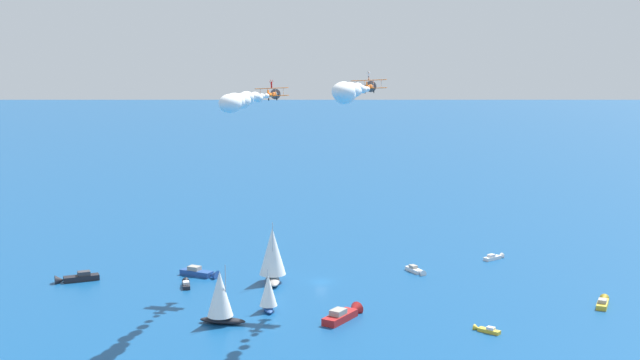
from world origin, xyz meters
name	(u,v)px	position (x,y,z in m)	size (l,w,h in m)	color
ground_plane	(321,282)	(0.00, 0.00, 0.00)	(2000.00, 2000.00, 0.00)	navy
motorboat_near_centre	(603,302)	(58.11, -2.28, 0.58)	(3.12, 7.63, 2.15)	gold
motorboat_far_port	(75,278)	(-52.16, -13.31, 0.73)	(8.81, 7.59, 2.70)	black
motorboat_far_stbd	(344,314)	(10.50, -23.34, 0.83)	(5.92, 10.97, 3.09)	#B21E1E
sailboat_inshore	(273,255)	(-10.17, -2.90, 6.17)	(7.44, 10.83, 13.52)	#9E9993
sailboat_offshore	(268,292)	(-4.71, -22.37, 3.67)	(4.53, 6.40, 8.04)	#23478C
motorboat_trailing	(495,257)	(35.84, 30.14, 0.48)	(4.95, 5.79, 1.77)	white
sailboat_ahead	(220,297)	(-10.84, -31.72, 5.09)	(8.81, 5.12, 11.15)	black
motorboat_mid_cluster	(186,284)	(-27.20, -10.55, 0.47)	(4.02, 6.09, 1.75)	black
motorboat_outer_ring_b	(201,273)	(-27.10, -2.47, 0.74)	(9.73, 4.36, 2.74)	#23478C
motorboat_outer_ring_c	(486,330)	(36.51, -24.05, 0.39)	(5.05, 3.23, 1.44)	gold
motorboat_outer_ring_d	(416,271)	(19.08, 12.73, 0.51)	(5.52, 6.05, 1.89)	white
biplane_lead	(272,94)	(-10.79, -0.41, 40.79)	(7.34, 6.81, 3.59)	orange
wingwalker_lead	(271,84)	(-10.89, -0.40, 42.97)	(0.93, 0.22, 1.77)	red
smoke_trail_lead	(239,101)	(-9.00, -25.18, 40.49)	(4.96, 29.12, 3.62)	white
biplane_wingman	(369,86)	(11.08, -4.28, 42.70)	(7.34, 6.81, 3.59)	orange
wingwalker_wingman	(369,75)	(10.99, -4.28, 44.89)	(0.93, 0.22, 1.77)	white
smoke_trail_wingman	(349,92)	(12.41, -29.13, 42.55)	(4.79, 29.84, 4.05)	white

